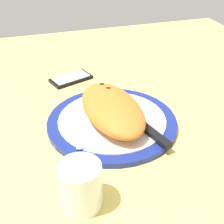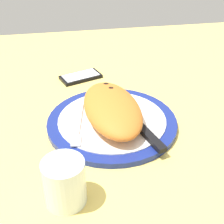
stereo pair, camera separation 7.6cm
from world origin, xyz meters
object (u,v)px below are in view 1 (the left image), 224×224
object	(u,v)px
knife	(146,129)
water_glass	(81,188)
plate	(112,122)
smartphone	(71,79)
calzone	(112,107)
fork	(80,129)

from	to	relation	value
knife	water_glass	world-z (taller)	water_glass
plate	smartphone	world-z (taller)	plate
plate	water_glass	distance (cm)	26.05
plate	knife	xyz separation A→B (cm)	(7.15, 6.30, 1.42)
plate	calzone	world-z (taller)	calzone
fork	knife	xyz separation A→B (cm)	(4.76, 14.96, 0.30)
plate	smartphone	distance (cm)	27.83
calzone	water_glass	distance (cm)	26.31
calzone	knife	xyz separation A→B (cm)	(7.55, 6.11, -2.54)
plate	smartphone	bearing A→B (deg)	-169.01
fork	water_glass	bearing A→B (deg)	-11.62
fork	calzone	bearing A→B (deg)	107.50
plate	smartphone	size ratio (longest dim) A/B	2.29
knife	smartphone	distance (cm)	36.41
calzone	knife	bearing A→B (deg)	38.96
plate	calzone	bearing A→B (deg)	154.08
fork	smartphone	xyz separation A→B (cm)	(-29.71, 3.35, -1.39)
plate	fork	bearing A→B (deg)	-74.58
smartphone	fork	bearing A→B (deg)	-6.44
calzone	fork	world-z (taller)	calzone
calzone	smartphone	xyz separation A→B (cm)	(-26.91, -5.50, -4.24)
knife	plate	bearing A→B (deg)	-138.59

